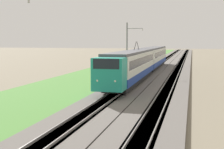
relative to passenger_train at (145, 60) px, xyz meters
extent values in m
cube|color=#605B56|center=(11.17, 0.00, -2.29)|extent=(240.00, 4.40, 0.30)
cube|color=#605B56|center=(11.17, -4.50, -2.29)|extent=(240.00, 4.40, 0.30)
cube|color=#4C4238|center=(11.17, 0.00, -2.29)|extent=(240.00, 1.57, 0.30)
cube|color=gray|center=(11.17, 0.53, -2.06)|extent=(240.00, 0.07, 0.15)
cube|color=gray|center=(11.17, -0.53, -2.06)|extent=(240.00, 0.07, 0.15)
cube|color=#4C4238|center=(11.17, -4.50, -2.29)|extent=(240.00, 1.57, 0.30)
cube|color=gray|center=(11.17, -3.97, -2.06)|extent=(240.00, 0.07, 0.15)
cube|color=gray|center=(11.17, -5.04, -2.06)|extent=(240.00, 0.07, 0.15)
cube|color=#4C8438|center=(11.17, 6.82, -2.38)|extent=(240.00, 10.42, 0.12)
cube|color=teal|center=(-20.91, 0.00, -0.02)|extent=(2.08, 2.71, 2.84)
cube|color=black|center=(-21.22, 0.00, 0.94)|extent=(1.50, 2.26, 0.85)
sphere|color=#F2EAC6|center=(-21.90, 0.78, -0.49)|extent=(0.20, 0.20, 0.20)
sphere|color=#F2EAC6|center=(-21.90, -0.78, -0.49)|extent=(0.20, 0.20, 0.20)
cube|color=navy|center=(-10.21, 0.00, -1.04)|extent=(19.32, 2.83, 0.80)
cube|color=silver|center=(-10.21, 0.00, 0.38)|extent=(19.32, 2.83, 2.04)
cube|color=black|center=(-10.21, 0.00, 0.55)|extent=(17.77, 2.85, 0.86)
cube|color=#515156|center=(-10.21, 0.00, 1.53)|extent=(19.32, 2.60, 0.25)
cube|color=black|center=(-10.21, 0.00, -1.71)|extent=(18.35, 2.40, 0.55)
cylinder|color=black|center=(-18.07, 0.53, -1.56)|extent=(0.86, 0.12, 0.86)
cylinder|color=black|center=(-18.07, -0.53, -1.56)|extent=(0.86, 0.12, 0.86)
cube|color=navy|center=(10.75, 0.00, -1.04)|extent=(21.40, 2.83, 0.80)
cube|color=silver|center=(10.75, 0.00, 0.38)|extent=(21.40, 2.83, 2.04)
cube|color=black|center=(10.75, 0.00, 0.55)|extent=(19.69, 2.85, 0.86)
cube|color=#515156|center=(10.75, 0.00, 1.53)|extent=(21.40, 2.60, 0.25)
cube|color=black|center=(10.75, 0.00, -1.71)|extent=(20.33, 2.40, 0.55)
cylinder|color=black|center=(-7.31, 0.17, 2.20)|extent=(0.06, 0.33, 1.08)
cylinder|color=black|center=(-7.31, -0.17, 2.20)|extent=(0.06, 0.33, 1.08)
cube|color=black|center=(-18.07, 0.00, -2.43)|extent=(0.10, 0.10, 0.00)
cylinder|color=#B2ADA8|center=(-33.68, 0.43, 4.75)|extent=(0.10, 0.10, 0.30)
cylinder|color=slate|center=(0.31, 2.83, 1.59)|extent=(0.22, 0.22, 8.04)
cylinder|color=slate|center=(0.31, 1.63, 4.71)|extent=(0.08, 2.40, 0.08)
cylinder|color=#B2ADA8|center=(0.31, 0.43, 4.51)|extent=(0.10, 0.10, 0.30)
camera|label=1|loc=(-46.87, -6.92, 2.88)|focal=50.00mm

